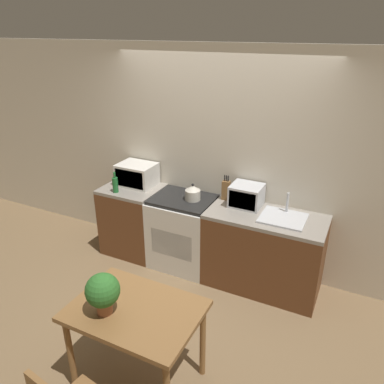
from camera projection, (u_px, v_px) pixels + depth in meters
ground_plane at (178, 301)px, 4.09m from camera, size 16.00×16.00×0.00m
wall_back at (217, 161)px, 4.40m from camera, size 10.00×0.06×2.60m
counter_left_run at (134, 219)px, 4.87m from camera, size 0.71×0.62×0.90m
counter_right_run at (263, 251)px, 4.17m from camera, size 1.27×0.62×0.90m
stove_range at (183, 232)px, 4.57m from camera, size 0.74×0.62×0.90m
kettle at (193, 193)px, 4.32m from camera, size 0.18×0.18×0.20m
microwave at (137, 175)px, 4.71m from camera, size 0.46×0.36×0.28m
bottle at (115, 184)px, 4.51m from camera, size 0.07×0.07×0.26m
knife_block at (226, 190)px, 4.31m from camera, size 0.09×0.06×0.30m
toaster_oven at (246, 196)px, 4.16m from camera, size 0.34×0.31×0.25m
sink_basin at (283, 217)px, 3.92m from camera, size 0.46×0.41×0.24m
dining_table at (136, 318)px, 2.90m from camera, size 1.00×0.71×0.77m
potted_plant at (103, 291)px, 2.75m from camera, size 0.26×0.26×0.34m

